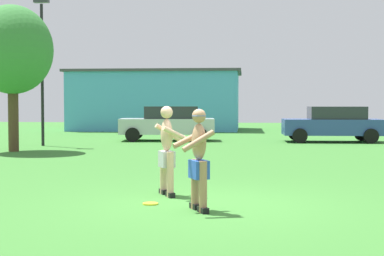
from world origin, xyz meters
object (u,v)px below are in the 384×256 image
(car_silver_near_post, at_px, (168,123))
(frisbee, at_px, (150,204))
(player_near, at_px, (167,149))
(tree_right_field, at_px, (12,50))
(car_blue_mid_lot, at_px, (333,123))
(lamp_post, at_px, (42,56))
(player_in_blue, at_px, (199,155))

(car_silver_near_post, bearing_deg, frisbee, -83.45)
(player_near, relative_size, car_silver_near_post, 0.38)
(frisbee, bearing_deg, tree_right_field, 123.29)
(car_blue_mid_lot, distance_m, lamp_post, 12.85)
(player_near, height_order, frisbee, player_near)
(player_in_blue, bearing_deg, player_near, 115.85)
(lamp_post, height_order, tree_right_field, lamp_post)
(player_in_blue, xyz_separation_m, lamp_post, (-7.41, 13.32, 2.73))
(frisbee, distance_m, tree_right_field, 12.65)
(car_silver_near_post, bearing_deg, player_in_blue, -80.74)
(player_near, bearing_deg, car_blue_mid_lot, 70.51)
(frisbee, height_order, car_silver_near_post, car_silver_near_post)
(car_blue_mid_lot, xyz_separation_m, lamp_post, (-12.08, -3.36, 2.81))
(player_near, distance_m, lamp_post, 13.89)
(player_near, xyz_separation_m, car_silver_near_post, (-2.04, 15.41, -0.06))
(player_in_blue, bearing_deg, frisbee, 149.74)
(player_in_blue, height_order, car_silver_near_post, player_in_blue)
(player_in_blue, distance_m, lamp_post, 15.49)
(player_in_blue, relative_size, tree_right_field, 0.32)
(car_silver_near_post, distance_m, tree_right_field, 8.33)
(player_near, height_order, car_blue_mid_lot, player_near)
(car_blue_mid_lot, relative_size, lamp_post, 0.73)
(player_near, bearing_deg, player_in_blue, -64.15)
(player_near, xyz_separation_m, tree_right_field, (-6.82, 9.18, 2.73))
(player_in_blue, height_order, tree_right_field, tree_right_field)
(tree_right_field, bearing_deg, lamp_post, 87.50)
(car_blue_mid_lot, bearing_deg, car_silver_near_post, 178.45)
(car_blue_mid_lot, bearing_deg, player_in_blue, -105.64)
(player_in_blue, bearing_deg, car_blue_mid_lot, 74.36)
(frisbee, height_order, tree_right_field, tree_right_field)
(car_blue_mid_lot, bearing_deg, lamp_post, -164.48)
(player_near, bearing_deg, tree_right_field, 126.61)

